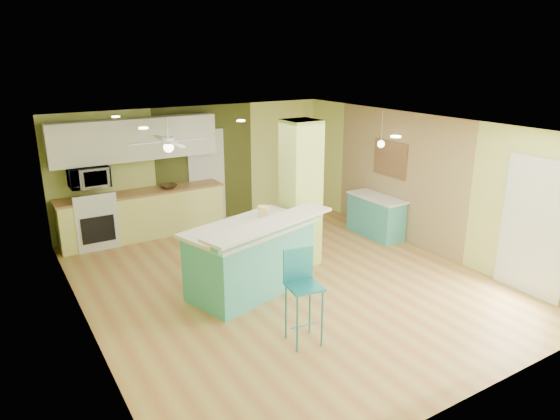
% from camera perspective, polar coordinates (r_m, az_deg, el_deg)
% --- Properties ---
extents(floor, '(6.00, 7.00, 0.01)m').
position_cam_1_polar(floor, '(8.20, 0.40, -8.05)').
color(floor, '#A76B3A').
rests_on(floor, ground).
extents(ceiling, '(6.00, 7.00, 0.01)m').
position_cam_1_polar(ceiling, '(7.47, 0.44, 9.58)').
color(ceiling, white).
rests_on(ceiling, wall_back).
extents(wall_back, '(6.00, 0.01, 2.50)m').
position_cam_1_polar(wall_back, '(10.79, -9.50, 5.04)').
color(wall_back, '#D0DB75').
rests_on(wall_back, floor).
extents(wall_front, '(6.00, 0.01, 2.50)m').
position_cam_1_polar(wall_front, '(5.32, 21.08, -9.23)').
color(wall_front, '#D0DB75').
rests_on(wall_front, floor).
extents(wall_left, '(0.01, 7.00, 2.50)m').
position_cam_1_polar(wall_left, '(6.75, -21.85, -3.61)').
color(wall_left, '#D0DB75').
rests_on(wall_left, floor).
extents(wall_right, '(0.01, 7.00, 2.50)m').
position_cam_1_polar(wall_right, '(9.62, 15.82, 3.09)').
color(wall_right, '#D0DB75').
rests_on(wall_right, floor).
extents(wood_panel, '(0.02, 3.40, 2.50)m').
position_cam_1_polar(wood_panel, '(10.01, 13.26, 3.84)').
color(wood_panel, '#8E7551').
rests_on(wood_panel, floor).
extents(olive_accent, '(2.20, 0.02, 2.50)m').
position_cam_1_polar(olive_accent, '(10.84, -8.49, 5.15)').
color(olive_accent, '#41461C').
rests_on(olive_accent, floor).
extents(interior_door, '(0.82, 0.05, 2.00)m').
position_cam_1_polar(interior_door, '(10.88, -8.37, 3.84)').
color(interior_door, silver).
rests_on(interior_door, floor).
extents(french_door, '(0.04, 1.08, 2.10)m').
position_cam_1_polar(french_door, '(8.33, 27.08, -1.84)').
color(french_door, white).
rests_on(french_door, floor).
extents(column, '(0.55, 0.55, 2.50)m').
position_cam_1_polar(column, '(8.49, 2.36, 1.87)').
color(column, '#B4CA5D').
rests_on(column, floor).
extents(kitchen_run, '(3.25, 0.63, 0.94)m').
position_cam_1_polar(kitchen_run, '(10.30, -15.33, -0.44)').
color(kitchen_run, '#E9EB7B').
rests_on(kitchen_run, floor).
extents(stove, '(0.76, 0.66, 1.08)m').
position_cam_1_polar(stove, '(10.10, -20.46, -1.37)').
color(stove, white).
rests_on(stove, floor).
extents(upper_cabinets, '(3.20, 0.34, 0.80)m').
position_cam_1_polar(upper_cabinets, '(10.08, -16.20, 7.77)').
color(upper_cabinets, white).
rests_on(upper_cabinets, wall_back).
extents(microwave, '(0.70, 0.48, 0.39)m').
position_cam_1_polar(microwave, '(9.87, -21.01, 3.54)').
color(microwave, silver).
rests_on(microwave, wall_back).
extents(ceiling_fan, '(1.41, 1.41, 0.61)m').
position_cam_1_polar(ceiling_fan, '(8.87, -12.66, 7.63)').
color(ceiling_fan, silver).
rests_on(ceiling_fan, ceiling).
extents(pendant_lamp, '(0.14, 0.14, 0.69)m').
position_cam_1_polar(pendant_lamp, '(9.76, 11.47, 7.42)').
color(pendant_lamp, white).
rests_on(pendant_lamp, ceiling).
extents(wall_decor, '(0.03, 0.90, 0.70)m').
position_cam_1_polar(wall_decor, '(10.07, 12.49, 5.72)').
color(wall_decor, brown).
rests_on(wall_decor, wood_panel).
extents(peninsula, '(2.39, 1.75, 1.22)m').
position_cam_1_polar(peninsula, '(7.67, -3.32, -5.32)').
color(peninsula, teal).
rests_on(peninsula, floor).
extents(bar_stool, '(0.46, 0.46, 1.22)m').
position_cam_1_polar(bar_stool, '(6.28, 2.48, -8.14)').
color(bar_stool, teal).
rests_on(bar_stool, floor).
extents(side_counter, '(0.53, 1.26, 0.81)m').
position_cam_1_polar(side_counter, '(10.21, 10.87, -0.66)').
color(side_counter, teal).
rests_on(side_counter, floor).
extents(fruit_bowl, '(0.41, 0.41, 0.08)m').
position_cam_1_polar(fruit_bowl, '(10.25, -12.64, 2.64)').
color(fruit_bowl, '#3C2918').
rests_on(fruit_bowl, kitchen_run).
extents(canister, '(0.17, 0.17, 0.17)m').
position_cam_1_polar(canister, '(7.88, -1.94, -0.17)').
color(canister, yellow).
rests_on(canister, peninsula).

